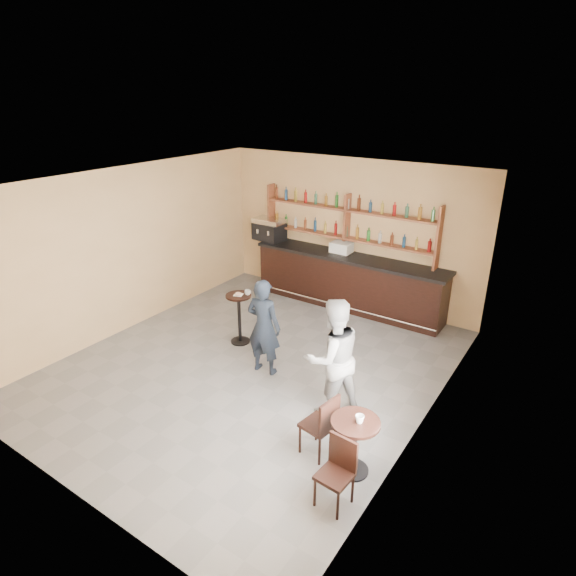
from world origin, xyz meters
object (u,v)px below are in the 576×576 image
Objects in this scene: bar_counter at (348,281)px; espresso_machine at (269,229)px; cafe_table at (354,446)px; chair_south at (334,475)px; pastry_case at (341,248)px; patron_second at (333,357)px; pedestal_table at (239,319)px; chair_west at (318,424)px; man_main at (264,327)px.

bar_counter is 2.29m from espresso_machine.
cafe_table is 0.90× the size of chair_south.
cafe_table is (2.59, -4.44, -0.93)m from pastry_case.
pedestal_table is at bearing -75.83° from patron_second.
pastry_case is at bearing 180.00° from bar_counter.
chair_west is (2.04, -4.39, -0.86)m from pastry_case.
espresso_machine reaches higher than cafe_table.
cafe_table is at bearing 145.70° from man_main.
espresso_machine is 6.88m from chair_south.
chair_west is at bearing 52.39° from patron_second.
man_main reaches higher than pedestal_table.
bar_counter is at bearing 70.19° from pedestal_table.
pedestal_table is 1.19m from man_main.
man_main is (0.05, -3.16, 0.25)m from bar_counter.
pedestal_table reaches higher than chair_south.
cafe_table is 0.85× the size of chair_west.
espresso_machine is 0.93× the size of cafe_table.
cafe_table is (4.51, -4.44, -1.05)m from espresso_machine.
man_main reaches higher than pastry_case.
patron_second reaches higher than bar_counter.
pedestal_table is 0.58× the size of man_main.
chair_west is at bearing 137.13° from chair_south.
man_main is at bearing -48.39° from espresso_machine.
bar_counter is 5.08× the size of chair_south.
man_main is 3.07m from chair_south.
patron_second is at bearing -19.51° from pedestal_table.
patron_second is at bearing 131.90° from cafe_table.
pedestal_table is 2.66m from patron_second.
chair_south is at bearing -35.72° from pedestal_table.
bar_counter reaches higher than pedestal_table.
bar_counter is at bearing 7.15° from espresso_machine.
bar_counter is at bearing 120.23° from chair_south.
pastry_case reaches higher than pedestal_table.
espresso_machine reaches higher than chair_west.
espresso_machine is 3.88m from man_main.
man_main is 1.97× the size of chair_south.
chair_south is (0.60, -0.65, -0.03)m from chair_west.
cafe_table is (3.33, -1.83, -0.10)m from pedestal_table.
cafe_table is 1.39m from patron_second.
espresso_machine reaches higher than bar_counter.
man_main is 2.70m from cafe_table.
chair_west reaches higher than cafe_table.
pedestal_table reaches higher than chair_west.
espresso_machine is 1.62× the size of pastry_case.
chair_south is at bearing 51.97° from chair_west.
pedestal_table is 1.08× the size of chair_west.
man_main reaches higher than bar_counter.
man_main is 0.92× the size of patron_second.
chair_south is 1.86m from patron_second.
bar_counter is 5.62× the size of cafe_table.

